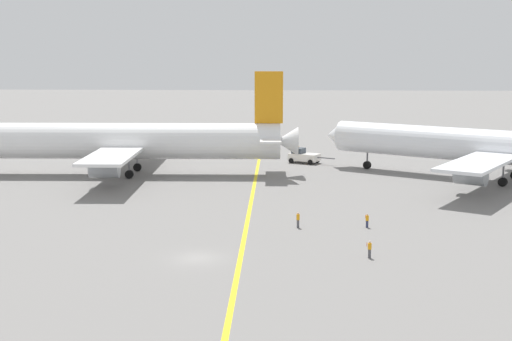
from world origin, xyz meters
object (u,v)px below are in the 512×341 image
object	(u,v)px
airliner_at_gate_left	(112,141)
ground_crew_wing_walker_right	(367,220)
pushback_tug	(303,156)
ground_crew_marshaller_foreground	(370,249)
ground_crew_ramp_agent_by_cones	(298,220)
airliner_being_pushed	(491,147)

from	to	relation	value
airliner_at_gate_left	ground_crew_wing_walker_right	bearing A→B (deg)	-41.89
pushback_tug	airliner_at_gate_left	bearing A→B (deg)	-155.90
ground_crew_marshaller_foreground	ground_crew_ramp_agent_by_cones	bearing A→B (deg)	120.06
airliner_being_pushed	ground_crew_wing_walker_right	world-z (taller)	airliner_being_pushed
airliner_being_pushed	pushback_tug	xyz separation A→B (m)	(-27.63, 16.39, -3.92)
ground_crew_ramp_agent_by_cones	airliner_at_gate_left	bearing A→B (deg)	131.02
ground_crew_marshaller_foreground	ground_crew_wing_walker_right	xyz separation A→B (m)	(1.03, 11.84, -0.06)
pushback_tug	ground_crew_wing_walker_right	world-z (taller)	pushback_tug
pushback_tug	ground_crew_marshaller_foreground	world-z (taller)	pushback_tug
ground_crew_marshaller_foreground	airliner_at_gate_left	bearing A→B (deg)	128.50
airliner_being_pushed	ground_crew_marshaller_foreground	bearing A→B (deg)	-118.32
ground_crew_wing_walker_right	pushback_tug	bearing A→B (deg)	97.59
pushback_tug	ground_crew_marshaller_foreground	distance (m)	58.36
airliner_being_pushed	ground_crew_marshaller_foreground	size ratio (longest dim) A/B	29.18
airliner_being_pushed	pushback_tug	world-z (taller)	airliner_being_pushed
ground_crew_ramp_agent_by_cones	ground_crew_wing_walker_right	bearing A→B (deg)	3.28
airliner_at_gate_left	ground_crew_wing_walker_right	distance (m)	49.22
airliner_at_gate_left	ground_crew_ramp_agent_by_cones	xyz separation A→B (m)	(28.85, -33.17, -4.39)
airliner_being_pushed	pushback_tug	distance (m)	32.36
airliner_being_pushed	ground_crew_wing_walker_right	distance (m)	37.05
ground_crew_wing_walker_right	airliner_being_pushed	bearing A→B (deg)	54.33
pushback_tug	ground_crew_marshaller_foreground	bearing A→B (deg)	-84.95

